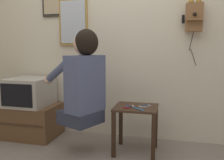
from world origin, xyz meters
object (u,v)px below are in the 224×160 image
(cell_phone_held, at_px, (128,107))
(toothbrush, at_px, (137,108))
(wall_mirror, at_px, (73,22))
(cell_phone_spare, at_px, (145,106))
(television, at_px, (29,92))
(wall_phone_antique, at_px, (194,17))
(person, at_px, (83,79))

(cell_phone_held, relative_size, toothbrush, 0.92)
(wall_mirror, relative_size, cell_phone_spare, 4.35)
(television, bearing_deg, wall_phone_antique, 6.97)
(person, relative_size, cell_phone_spare, 7.28)
(wall_mirror, distance_m, cell_phone_held, 1.31)
(person, xyz_separation_m, toothbrush, (0.54, 0.07, -0.29))
(cell_phone_held, bearing_deg, cell_phone_spare, 33.11)
(television, distance_m, wall_mirror, 1.03)
(cell_phone_spare, height_order, toothbrush, toothbrush)
(cell_phone_spare, xyz_separation_m, toothbrush, (-0.07, -0.12, 0.00))
(wall_phone_antique, bearing_deg, person, -153.10)
(wall_phone_antique, height_order, toothbrush, wall_phone_antique)
(wall_mirror, xyz_separation_m, cell_phone_held, (0.79, -0.47, -0.93))
(wall_mirror, relative_size, cell_phone_held, 4.38)
(television, distance_m, cell_phone_held, 1.30)
(person, relative_size, cell_phone_held, 7.32)
(wall_mirror, bearing_deg, cell_phone_held, -30.89)
(person, relative_size, television, 1.86)
(television, bearing_deg, toothbrush, -10.12)
(wall_mirror, height_order, toothbrush, wall_mirror)
(cell_phone_held, bearing_deg, wall_mirror, 159.63)
(wall_mirror, xyz_separation_m, cell_phone_spare, (0.96, -0.40, -0.93))
(television, bearing_deg, wall_mirror, 29.53)
(person, xyz_separation_m, wall_phone_antique, (1.09, 0.55, 0.65))
(wall_mirror, bearing_deg, toothbrush, -30.40)
(cell_phone_held, bearing_deg, person, -154.07)
(person, xyz_separation_m, cell_phone_held, (0.44, 0.12, -0.29))
(television, relative_size, wall_mirror, 0.90)
(wall_phone_antique, distance_m, toothbrush, 1.19)
(person, distance_m, television, 0.93)
(wall_phone_antique, bearing_deg, toothbrush, -138.61)
(person, height_order, toothbrush, person)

